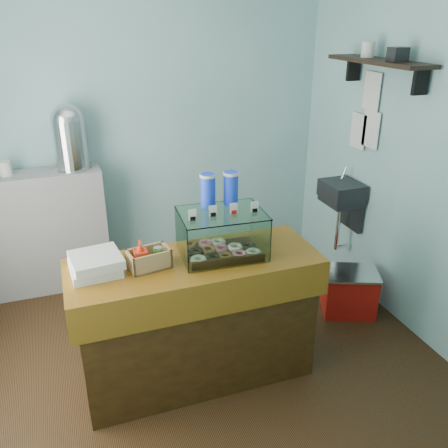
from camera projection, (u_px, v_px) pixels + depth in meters
name	position (u px, v px, depth m)	size (l,w,h in m)	color
ground	(188.00, 351.00, 3.57)	(3.50, 3.50, 0.00)	black
room_shell	(184.00, 124.00, 2.89)	(3.54, 3.04, 2.82)	#76A8AC
counter	(197.00, 319.00, 3.16)	(1.60, 0.60, 0.90)	#41250C
back_shelf	(49.00, 232.00, 4.20)	(1.00, 0.32, 1.10)	gray
display_case	(221.00, 229.00, 3.02)	(0.56, 0.42, 0.51)	black
condiment_crate	(147.00, 258.00, 2.87)	(0.27, 0.19, 0.19)	tan
pastry_boxes	(96.00, 264.00, 2.82)	(0.32, 0.32, 0.11)	silver
coffee_urn	(69.00, 135.00, 3.96)	(0.30, 0.30, 0.56)	silver
red_cooler	(349.00, 292.00, 3.96)	(0.53, 0.47, 0.38)	#B5140E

